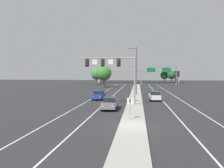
{
  "coord_description": "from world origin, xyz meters",
  "views": [
    {
      "loc": [
        0.47,
        -19.58,
        4.77
      ],
      "look_at": [
        -3.2,
        11.94,
        3.2
      ],
      "focal_mm": 35.92,
      "sensor_mm": 36.0,
      "label": 1
    }
  ],
  "objects_px": {
    "overhead_signal_mast": "(114,68)",
    "car_oncoming_blue": "(99,95)",
    "tree_far_right_a": "(164,75)",
    "median_sign_post": "(130,105)",
    "highway_sign_gantry": "(159,69)",
    "tree_far_left_c": "(97,74)",
    "car_receding_white": "(155,96)",
    "tree_far_right_c": "(172,75)",
    "tree_far_left_a": "(104,72)",
    "car_oncoming_grey": "(110,103)",
    "tree_far_left_b": "(104,73)",
    "street_lamp_median": "(135,68)"
  },
  "relations": [
    {
      "from": "tree_far_right_c",
      "to": "highway_sign_gantry",
      "type": "bearing_deg",
      "value": -110.0
    },
    {
      "from": "car_oncoming_grey",
      "to": "tree_far_left_b",
      "type": "xyz_separation_m",
      "value": [
        -7.53,
        44.1,
        3.91
      ]
    },
    {
      "from": "tree_far_right_c",
      "to": "car_oncoming_grey",
      "type": "bearing_deg",
      "value": -103.76
    },
    {
      "from": "median_sign_post",
      "to": "highway_sign_gantry",
      "type": "xyz_separation_m",
      "value": [
        8.5,
        63.89,
        4.58
      ]
    },
    {
      "from": "tree_far_left_a",
      "to": "overhead_signal_mast",
      "type": "bearing_deg",
      "value": -80.3
    },
    {
      "from": "highway_sign_gantry",
      "to": "tree_far_left_a",
      "type": "relative_size",
      "value": 1.7
    },
    {
      "from": "tree_far_left_a",
      "to": "highway_sign_gantry",
      "type": "bearing_deg",
      "value": -47.11
    },
    {
      "from": "car_oncoming_blue",
      "to": "tree_far_right_c",
      "type": "xyz_separation_m",
      "value": [
        22.67,
        68.4,
        3.09
      ]
    },
    {
      "from": "tree_far_left_a",
      "to": "tree_far_right_a",
      "type": "bearing_deg",
      "value": -3.15
    },
    {
      "from": "car_oncoming_grey",
      "to": "tree_far_right_c",
      "type": "distance_m",
      "value": 81.36
    },
    {
      "from": "highway_sign_gantry",
      "to": "tree_far_right_a",
      "type": "relative_size",
      "value": 2.39
    },
    {
      "from": "street_lamp_median",
      "to": "car_oncoming_blue",
      "type": "xyz_separation_m",
      "value": [
        -6.42,
        -8.02,
        -4.97
      ]
    },
    {
      "from": "tree_far_left_b",
      "to": "tree_far_right_c",
      "type": "height_order",
      "value": "tree_far_left_b"
    },
    {
      "from": "overhead_signal_mast",
      "to": "car_oncoming_blue",
      "type": "relative_size",
      "value": 1.87
    },
    {
      "from": "overhead_signal_mast",
      "to": "tree_far_right_a",
      "type": "xyz_separation_m",
      "value": [
        16.2,
        78.33,
        -1.9
      ]
    },
    {
      "from": "highway_sign_gantry",
      "to": "overhead_signal_mast",
      "type": "bearing_deg",
      "value": -101.87
    },
    {
      "from": "overhead_signal_mast",
      "to": "tree_far_left_b",
      "type": "xyz_separation_m",
      "value": [
        -7.72,
        40.22,
        -0.81
      ]
    },
    {
      "from": "highway_sign_gantry",
      "to": "tree_far_left_b",
      "type": "bearing_deg",
      "value": -145.5
    },
    {
      "from": "car_receding_white",
      "to": "highway_sign_gantry",
      "type": "xyz_separation_m",
      "value": [
        4.84,
        46.79,
        5.34
      ]
    },
    {
      "from": "tree_far_right_a",
      "to": "tree_far_right_c",
      "type": "distance_m",
      "value": 4.39
    },
    {
      "from": "car_oncoming_grey",
      "to": "tree_far_left_b",
      "type": "bearing_deg",
      "value": 99.69
    },
    {
      "from": "tree_far_right_a",
      "to": "car_receding_white",
      "type": "bearing_deg",
      "value": -97.8
    },
    {
      "from": "tree_far_left_c",
      "to": "overhead_signal_mast",
      "type": "bearing_deg",
      "value": -76.89
    },
    {
      "from": "median_sign_post",
      "to": "tree_far_left_a",
      "type": "bearing_deg",
      "value": 100.23
    },
    {
      "from": "street_lamp_median",
      "to": "highway_sign_gantry",
      "type": "distance_m",
      "value": 39.4
    },
    {
      "from": "car_oncoming_grey",
      "to": "car_oncoming_blue",
      "type": "xyz_separation_m",
      "value": [
        -3.33,
        10.57,
        0.0
      ]
    },
    {
      "from": "overhead_signal_mast",
      "to": "tree_far_right_c",
      "type": "distance_m",
      "value": 77.5
    },
    {
      "from": "car_oncoming_grey",
      "to": "tree_far_left_a",
      "type": "height_order",
      "value": "tree_far_left_a"
    },
    {
      "from": "overhead_signal_mast",
      "to": "car_oncoming_grey",
      "type": "bearing_deg",
      "value": -92.85
    },
    {
      "from": "car_oncoming_grey",
      "to": "tree_far_left_c",
      "type": "relative_size",
      "value": 0.69
    },
    {
      "from": "car_receding_white",
      "to": "tree_far_left_a",
      "type": "xyz_separation_m",
      "value": [
        -20.02,
        73.55,
        4.28
      ]
    },
    {
      "from": "overhead_signal_mast",
      "to": "tree_far_left_c",
      "type": "height_order",
      "value": "overhead_signal_mast"
    },
    {
      "from": "car_oncoming_blue",
      "to": "tree_far_left_c",
      "type": "bearing_deg",
      "value": 100.89
    },
    {
      "from": "car_oncoming_grey",
      "to": "tree_far_left_a",
      "type": "distance_m",
      "value": 85.05
    },
    {
      "from": "car_oncoming_grey",
      "to": "highway_sign_gantry",
      "type": "relative_size",
      "value": 0.34
    },
    {
      "from": "street_lamp_median",
      "to": "tree_far_right_c",
      "type": "bearing_deg",
      "value": 74.94
    },
    {
      "from": "median_sign_post",
      "to": "tree_far_left_b",
      "type": "bearing_deg",
      "value": 101.57
    },
    {
      "from": "tree_far_right_a",
      "to": "tree_far_left_c",
      "type": "bearing_deg",
      "value": -141.47
    },
    {
      "from": "tree_far_left_c",
      "to": "car_receding_white",
      "type": "bearing_deg",
      "value": -68.5
    },
    {
      "from": "highway_sign_gantry",
      "to": "median_sign_post",
      "type": "bearing_deg",
      "value": -97.58
    },
    {
      "from": "overhead_signal_mast",
      "to": "car_receding_white",
      "type": "distance_m",
      "value": 10.19
    },
    {
      "from": "tree_far_left_b",
      "to": "tree_far_left_c",
      "type": "xyz_separation_m",
      "value": [
        -5.13,
        14.98,
        -0.49
      ]
    },
    {
      "from": "tree_far_left_a",
      "to": "tree_far_right_c",
      "type": "bearing_deg",
      "value": -8.48
    },
    {
      "from": "car_oncoming_grey",
      "to": "tree_far_left_a",
      "type": "xyz_separation_m",
      "value": [
        -13.48,
        83.86,
        4.28
      ]
    },
    {
      "from": "car_receding_white",
      "to": "car_oncoming_grey",
      "type": "bearing_deg",
      "value": -122.4
    },
    {
      "from": "tree_far_right_a",
      "to": "tree_far_left_b",
      "type": "height_order",
      "value": "tree_far_left_b"
    },
    {
      "from": "car_oncoming_grey",
      "to": "tree_far_left_b",
      "type": "relative_size",
      "value": 0.62
    },
    {
      "from": "tree_far_right_a",
      "to": "tree_far_right_c",
      "type": "relative_size",
      "value": 0.93
    },
    {
      "from": "overhead_signal_mast",
      "to": "tree_far_right_a",
      "type": "height_order",
      "value": "overhead_signal_mast"
    },
    {
      "from": "tree_far_left_a",
      "to": "car_oncoming_grey",
      "type": "bearing_deg",
      "value": -80.87
    }
  ]
}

